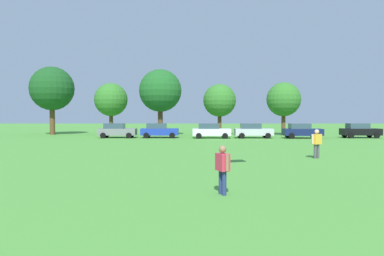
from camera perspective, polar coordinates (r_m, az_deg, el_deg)
The scene contains 14 objects.
ground_plane at distance 30.06m, azimuth -6.70°, elevation -3.14°, with size 160.00×160.00×0.00m, color #4C9338.
adult_bystander at distance 12.97m, azimuth 4.57°, elevation -5.64°, with size 0.49×0.75×1.68m.
bystander_near_trees at distance 24.69m, azimuth 18.18°, elevation -1.89°, with size 0.75×0.58×1.80m.
parked_car_gray_0 at distance 44.52m, azimuth -11.29°, elevation -0.36°, with size 4.30×2.02×1.68m.
parked_car_blue_1 at distance 43.86m, azimuth -5.03°, elevation -0.36°, with size 4.30×2.02×1.68m.
parked_car_white_2 at distance 43.04m, azimuth 2.79°, elevation -0.41°, with size 4.30×2.02×1.68m.
parked_car_silver_3 at distance 43.78m, azimuth 9.08°, elevation -0.39°, with size 4.30×2.02×1.68m.
parked_car_navy_4 at distance 44.61m, azimuth 16.12°, elevation -0.40°, with size 4.30×2.02×1.68m.
parked_car_black_5 at distance 47.68m, azimuth 23.85°, elevation -0.34°, with size 4.30×2.02×1.68m.
tree_far_left at distance 53.75m, azimuth -20.35°, elevation 5.55°, with size 5.79×5.79×9.02m.
tree_left at distance 51.72m, azimuth -12.12°, elevation 4.16°, with size 4.41×4.41×6.87m.
tree_center at distance 48.62m, azimuth -4.84°, elevation 5.58°, with size 5.41×5.41×8.44m.
tree_right at distance 49.65m, azimuth 4.13°, elevation 4.13°, with size 4.27×4.27×6.66m.
tree_far_right at distance 50.37m, azimuth 13.55°, elevation 4.18°, with size 4.38×4.38×6.83m.
Camera 1 is at (3.48, 0.26, 2.75)m, focal length 35.50 mm.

